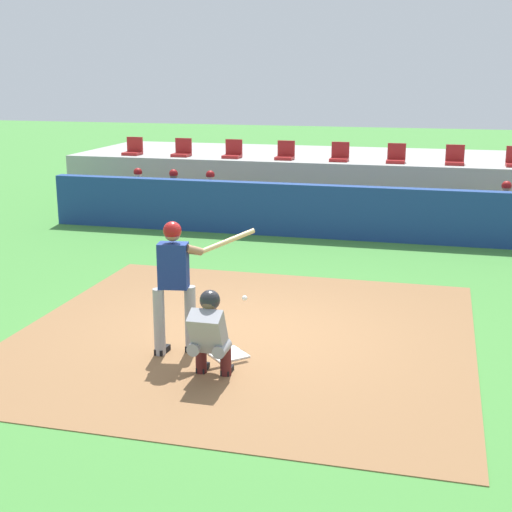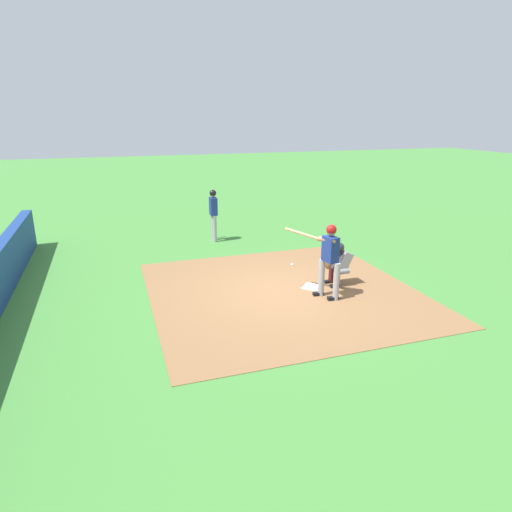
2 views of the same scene
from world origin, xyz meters
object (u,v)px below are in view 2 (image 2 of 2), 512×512
(batter_at_plate, at_px, (329,256))
(catcher_crouched, at_px, (338,262))
(on_deck_batter, at_px, (213,212))
(home_plate, at_px, (312,287))

(batter_at_plate, bearing_deg, catcher_crouched, -43.75)
(batter_at_plate, height_order, on_deck_batter, batter_at_plate)
(catcher_crouched, xyz_separation_m, on_deck_batter, (5.10, 2.05, 0.41))
(catcher_crouched, relative_size, on_deck_batter, 0.89)
(home_plate, height_order, batter_at_plate, batter_at_plate)
(home_plate, distance_m, catcher_crouched, 0.92)
(batter_at_plate, xyz_separation_m, on_deck_batter, (5.77, 1.41, -0.02))
(on_deck_batter, bearing_deg, batter_at_plate, -166.25)
(home_plate, relative_size, catcher_crouched, 0.28)
(catcher_crouched, distance_m, on_deck_batter, 5.51)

